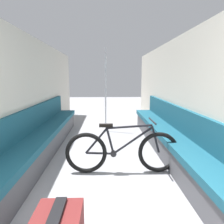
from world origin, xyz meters
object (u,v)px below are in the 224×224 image
bench_seat_row_right (169,138)px  bicycle (122,151)px  bench_seat_row_left (42,139)px  grab_pole_near (106,91)px

bench_seat_row_right → bicycle: 1.24m
bench_seat_row_left → bench_seat_row_right: bearing=0.0°
bicycle → grab_pole_near: (-0.24, 2.57, 0.73)m
bench_seat_row_left → bench_seat_row_right: (2.36, 0.00, 0.00)m
bench_seat_row_right → grab_pole_near: grab_pole_near is taller
bench_seat_row_left → bicycle: size_ratio=2.88×
bench_seat_row_right → bicycle: size_ratio=2.88×
bench_seat_row_right → bicycle: bench_seat_row_right is taller
bench_seat_row_left → bicycle: 1.64m
bench_seat_row_left → bench_seat_row_right: size_ratio=1.00×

